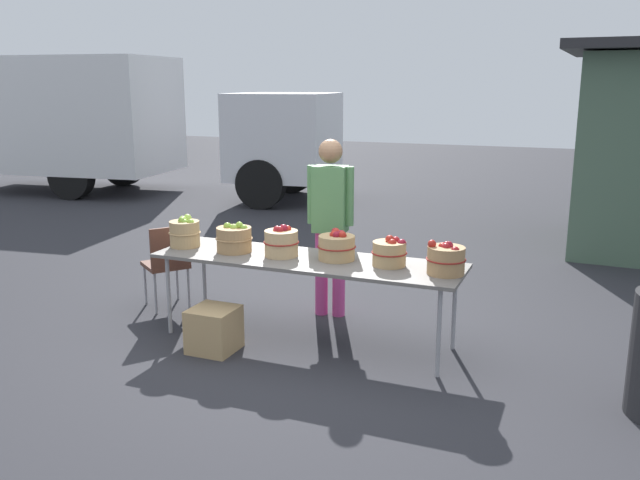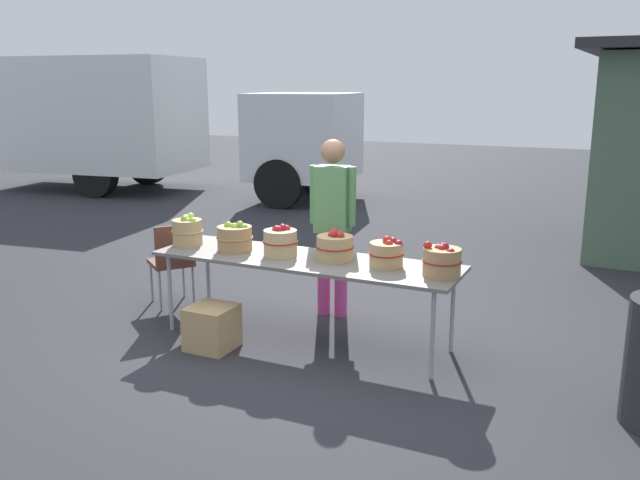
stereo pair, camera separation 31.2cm
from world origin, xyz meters
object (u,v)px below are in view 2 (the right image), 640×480
at_px(apple_basket_green_0, 187,231).
at_px(box_truck, 140,120).
at_px(apple_basket_red_0, 280,241).
at_px(folding_chair, 173,258).
at_px(apple_basket_red_2, 387,253).
at_px(vendor_adult, 333,214).
at_px(apple_basket_red_3, 442,261).
at_px(apple_basket_red_1, 335,246).
at_px(apple_basket_green_1, 235,238).
at_px(produce_crate, 212,327).
at_px(market_table, 305,263).

bearing_deg(apple_basket_green_0, box_truck, 132.76).
xyz_separation_m(apple_basket_red_0, folding_chair, (-1.39, 0.28, -0.37)).
bearing_deg(box_truck, apple_basket_red_2, -45.92).
bearing_deg(apple_basket_red_0, box_truck, 137.40).
bearing_deg(vendor_adult, apple_basket_red_3, 143.43).
bearing_deg(apple_basket_red_1, apple_basket_green_0, -176.45).
bearing_deg(apple_basket_green_0, apple_basket_green_1, 0.01).
distance_m(apple_basket_green_0, apple_basket_red_2, 1.94).
bearing_deg(apple_basket_red_3, produce_crate, -165.22).
bearing_deg(apple_basket_red_3, apple_basket_red_0, 179.41).
distance_m(apple_basket_green_1, apple_basket_red_0, 0.46).
bearing_deg(folding_chair, apple_basket_green_0, 91.67).
distance_m(apple_basket_red_1, vendor_adult, 0.73).
relative_size(market_table, apple_basket_green_0, 9.20).
xyz_separation_m(apple_basket_green_1, produce_crate, (0.06, -0.49, -0.68)).
xyz_separation_m(apple_basket_green_1, box_truck, (-6.16, 6.10, 0.62)).
xyz_separation_m(market_table, apple_basket_red_2, (0.72, 0.06, 0.15)).
xyz_separation_m(apple_basket_green_1, apple_basket_red_1, (0.95, 0.09, -0.00)).
distance_m(market_table, folding_chair, 1.67).
xyz_separation_m(apple_basket_red_0, produce_crate, (-0.40, -0.50, -0.69)).
xyz_separation_m(vendor_adult, produce_crate, (-0.58, -1.22, -0.82)).
distance_m(market_table, produce_crate, 0.97).
height_order(apple_basket_green_1, apple_basket_red_0, apple_basket_red_0).
relative_size(apple_basket_red_1, apple_basket_red_2, 1.12).
height_order(apple_basket_green_1, produce_crate, apple_basket_green_1).
relative_size(apple_basket_red_1, produce_crate, 0.88).
xyz_separation_m(apple_basket_green_0, produce_crate, (0.58, -0.49, -0.70)).
bearing_deg(apple_basket_red_1, apple_basket_red_0, -171.10).
bearing_deg(apple_basket_red_0, apple_basket_red_3, -0.59).
height_order(folding_chair, produce_crate, folding_chair).
height_order(apple_basket_red_1, vendor_adult, vendor_adult).
bearing_deg(apple_basket_green_0, folding_chair, 145.03).
bearing_deg(box_truck, apple_basket_red_1, -47.65).
height_order(apple_basket_red_1, produce_crate, apple_basket_red_1).
relative_size(market_table, vendor_adult, 1.57).
xyz_separation_m(apple_basket_green_1, folding_chair, (-0.93, 0.29, -0.36)).
distance_m(apple_basket_red_1, apple_basket_red_2, 0.48).
height_order(box_truck, produce_crate, box_truck).
relative_size(folding_chair, produce_crate, 2.29).
height_order(apple_basket_red_3, folding_chair, apple_basket_red_3).
xyz_separation_m(apple_basket_green_1, vendor_adult, (0.64, 0.73, 0.14)).
bearing_deg(market_table, apple_basket_red_3, -0.78).
xyz_separation_m(market_table, apple_basket_green_0, (-1.22, -0.02, 0.17)).
height_order(vendor_adult, box_truck, box_truck).
bearing_deg(apple_basket_red_2, apple_basket_green_1, -177.13).
xyz_separation_m(apple_basket_red_0, box_truck, (-6.62, 6.09, 0.61)).
bearing_deg(box_truck, apple_basket_red_0, -50.03).
distance_m(apple_basket_green_1, folding_chair, 1.04).
xyz_separation_m(box_truck, folding_chair, (5.23, -5.81, -0.98)).
bearing_deg(apple_basket_red_2, produce_crate, -157.74).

